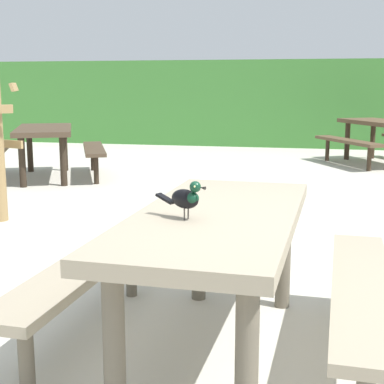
{
  "coord_description": "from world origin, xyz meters",
  "views": [
    {
      "loc": [
        0.08,
        -2.61,
        1.35
      ],
      "look_at": [
        -0.5,
        0.04,
        0.84
      ],
      "focal_mm": 53.28,
      "sensor_mm": 36.0,
      "label": 1
    }
  ],
  "objects_px": {
    "picnic_table_foreground": "(217,248)",
    "picnic_table_mid_right": "(384,132)",
    "bird_grackle": "(187,198)",
    "picnic_table_mid_left": "(45,140)"
  },
  "relations": [
    {
      "from": "picnic_table_foreground",
      "to": "picnic_table_mid_right",
      "type": "height_order",
      "value": "same"
    },
    {
      "from": "bird_grackle",
      "to": "picnic_table_foreground",
      "type": "bearing_deg",
      "value": 60.91
    },
    {
      "from": "picnic_table_mid_right",
      "to": "picnic_table_foreground",
      "type": "bearing_deg",
      "value": -101.9
    },
    {
      "from": "picnic_table_foreground",
      "to": "bird_grackle",
      "type": "distance_m",
      "value": 0.36
    },
    {
      "from": "bird_grackle",
      "to": "picnic_table_mid_left",
      "type": "distance_m",
      "value": 6.05
    },
    {
      "from": "picnic_table_foreground",
      "to": "picnic_table_mid_left",
      "type": "bearing_deg",
      "value": 124.67
    },
    {
      "from": "picnic_table_foreground",
      "to": "picnic_table_mid_left",
      "type": "xyz_separation_m",
      "value": [
        -3.38,
        4.89,
        0.0
      ]
    },
    {
      "from": "bird_grackle",
      "to": "picnic_table_mid_left",
      "type": "xyz_separation_m",
      "value": [
        -3.27,
        5.08,
        -0.29
      ]
    },
    {
      "from": "picnic_table_foreground",
      "to": "bird_grackle",
      "type": "xyz_separation_m",
      "value": [
        -0.11,
        -0.19,
        0.29
      ]
    },
    {
      "from": "bird_grackle",
      "to": "picnic_table_mid_right",
      "type": "xyz_separation_m",
      "value": [
        1.69,
        7.71,
        -0.29
      ]
    }
  ]
}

